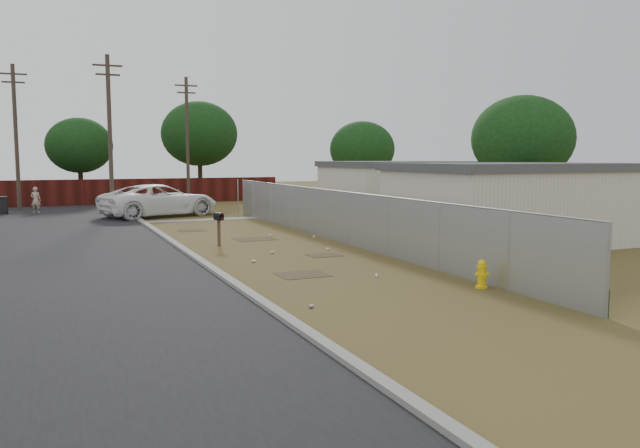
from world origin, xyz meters
name	(u,v)px	position (x,y,z in m)	size (l,w,h in m)	color
ground	(272,249)	(0.00, 0.00, 0.00)	(120.00, 120.00, 0.00)	brown
street	(64,233)	(-6.76, 8.05, 0.02)	(15.10, 60.00, 0.12)	black
chainlink_fence	(338,221)	(3.12, 1.03, 0.80)	(0.10, 27.06, 2.02)	gray
privacy_fence	(69,193)	(-6.00, 25.00, 0.90)	(30.00, 0.12, 1.80)	#4A1410
utility_poles	(109,135)	(-3.67, 20.67, 4.69)	(12.60, 8.24, 9.00)	#44362D
houses	(446,195)	(9.70, 3.13, 1.56)	(9.30, 17.24, 3.10)	#BDB8AB
horizon_trees	(172,139)	(0.84, 23.56, 4.63)	(33.32, 31.94, 7.78)	black
fire_hydrant	(482,274)	(2.70, -8.48, 0.35)	(0.38, 0.38, 0.76)	yellow
mailbox	(219,220)	(-1.52, 1.60, 1.00)	(0.29, 0.55, 1.27)	brown
pickup_truck	(160,200)	(-1.59, 14.50, 0.91)	(3.02, 6.55, 1.82)	white
pedestrian	(36,200)	(-8.02, 19.39, 0.79)	(0.58, 0.38, 1.58)	tan
trash_bin	(2,205)	(-9.85, 19.71, 0.53)	(0.70, 0.77, 1.04)	black
scattered_litter	(301,255)	(0.42, -1.84, 0.04)	(4.96, 12.45, 0.07)	white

